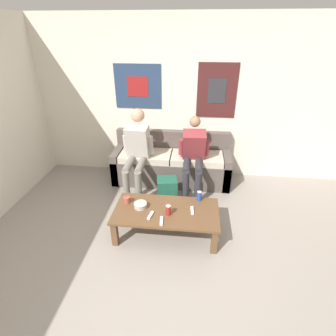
{
  "coord_description": "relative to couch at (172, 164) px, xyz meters",
  "views": [
    {
      "loc": [
        0.27,
        -1.83,
        2.31
      ],
      "look_at": [
        -0.07,
        1.24,
        0.67
      ],
      "focal_mm": 28.0,
      "sensor_mm": 36.0,
      "label": 1
    }
  ],
  "objects": [
    {
      "name": "couch",
      "position": [
        0.0,
        0.0,
        0.0
      ],
      "size": [
        1.92,
        0.65,
        0.8
      ],
      "color": "#564C47",
      "rests_on": "ground_plane"
    },
    {
      "name": "person_seated_teen",
      "position": [
        0.36,
        -0.33,
        0.35
      ],
      "size": [
        0.47,
        0.84,
        1.17
      ],
      "color": "#2D2D33",
      "rests_on": "ground_plane"
    },
    {
      "name": "coffee_table",
      "position": [
        0.07,
        -1.35,
        0.01
      ],
      "size": [
        1.28,
        0.65,
        0.35
      ],
      "color": "brown",
      "rests_on": "ground_plane"
    },
    {
      "name": "game_controller_near_left",
      "position": [
        0.38,
        -1.34,
        0.07
      ],
      "size": [
        0.05,
        0.15,
        0.03
      ],
      "color": "white",
      "rests_on": "coffee_table"
    },
    {
      "name": "wall_back",
      "position": [
        0.1,
        0.33,
        0.98
      ],
      "size": [
        10.0,
        0.07,
        2.55
      ],
      "color": "silver",
      "rests_on": "ground_plane"
    },
    {
      "name": "pillar_candle",
      "position": [
        -0.45,
        -1.24,
        0.1
      ],
      "size": [
        0.08,
        0.08,
        0.09
      ],
      "color": "#B24C42",
      "rests_on": "coffee_table"
    },
    {
      "name": "backpack",
      "position": [
        0.0,
        -0.7,
        -0.1
      ],
      "size": [
        0.33,
        0.32,
        0.4
      ],
      "color": "#1E5642",
      "rests_on": "ground_plane"
    },
    {
      "name": "person_seated_adult",
      "position": [
        -0.5,
        -0.36,
        0.4
      ],
      "size": [
        0.47,
        0.89,
        1.27
      ],
      "color": "gray",
      "rests_on": "ground_plane"
    },
    {
      "name": "drink_can_blue",
      "position": [
        0.46,
        -1.09,
        0.12
      ],
      "size": [
        0.07,
        0.07,
        0.12
      ],
      "color": "#28479E",
      "rests_on": "coffee_table"
    },
    {
      "name": "game_controller_far_center",
      "position": [
        0.04,
        -1.57,
        0.07
      ],
      "size": [
        0.05,
        0.15,
        0.03
      ],
      "color": "white",
      "rests_on": "coffee_table"
    },
    {
      "name": "ceramic_bowl",
      "position": [
        -0.26,
        -1.32,
        0.1
      ],
      "size": [
        0.17,
        0.17,
        0.06
      ],
      "color": "#B7B2A8",
      "rests_on": "coffee_table"
    },
    {
      "name": "drink_can_red",
      "position": [
        0.1,
        -1.43,
        0.12
      ],
      "size": [
        0.07,
        0.07,
        0.12
      ],
      "color": "maroon",
      "rests_on": "coffee_table"
    },
    {
      "name": "game_controller_near_right",
      "position": [
        -0.1,
        -1.48,
        0.07
      ],
      "size": [
        0.06,
        0.15,
        0.03
      ],
      "color": "white",
      "rests_on": "coffee_table"
    },
    {
      "name": "ground_plane",
      "position": [
        0.1,
        -2.09,
        -0.29
      ],
      "size": [
        18.0,
        18.0,
        0.0
      ],
      "primitive_type": "plane",
      "color": "gray"
    }
  ]
}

